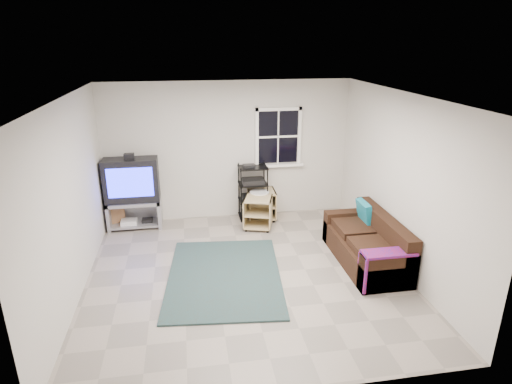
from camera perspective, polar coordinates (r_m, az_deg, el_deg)
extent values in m
plane|color=gray|center=(6.46, -1.30, -10.93)|extent=(4.60, 4.60, 0.00)
plane|color=white|center=(5.59, -1.51, 12.62)|extent=(4.60, 4.60, 0.00)
plane|color=beige|center=(8.08, -3.73, 5.45)|extent=(4.60, 0.00, 4.60)
plane|color=beige|center=(3.85, 3.59, -11.54)|extent=(4.60, 0.00, 4.60)
plane|color=beige|center=(6.04, -23.53, -1.23)|extent=(0.00, 4.60, 4.60)
plane|color=beige|center=(6.61, 18.77, 1.11)|extent=(0.00, 4.60, 4.60)
cube|color=black|center=(8.16, 2.95, 7.40)|extent=(0.80, 0.01, 1.02)
cube|color=white|center=(8.04, 3.04, 10.99)|extent=(0.88, 0.06, 0.06)
cube|color=white|center=(8.26, 2.93, 3.62)|extent=(0.98, 0.14, 0.05)
cube|color=white|center=(8.06, 0.11, 7.28)|extent=(0.06, 0.06, 1.10)
cube|color=white|center=(8.24, 5.79, 7.44)|extent=(0.06, 0.06, 1.10)
cube|color=white|center=(8.14, 2.97, 7.38)|extent=(0.78, 0.04, 0.04)
cube|color=gray|center=(8.09, -15.99, -1.26)|extent=(0.95, 0.48, 0.06)
cube|color=gray|center=(8.24, -18.92, -2.94)|extent=(0.06, 0.48, 0.52)
cube|color=gray|center=(8.13, -12.70, -2.63)|extent=(0.06, 0.48, 0.52)
cube|color=gray|center=(8.25, -15.71, -4.04)|extent=(0.84, 0.44, 0.04)
cube|color=gray|center=(8.38, -15.69, -2.22)|extent=(0.95, 0.04, 0.52)
cube|color=silver|center=(8.21, -16.56, -3.82)|extent=(0.29, 0.23, 0.08)
cube|color=black|center=(8.21, -14.28, -3.67)|extent=(0.19, 0.17, 0.06)
cube|color=black|center=(7.96, -16.27, 1.56)|extent=(0.95, 0.40, 0.78)
cube|color=#1E25FF|center=(7.76, -16.43, 1.20)|extent=(0.78, 0.01, 0.53)
cube|color=black|center=(7.84, -16.57, 4.60)|extent=(0.17, 0.12, 0.10)
cylinder|color=black|center=(7.96, -1.99, -0.51)|extent=(0.02, 0.02, 1.07)
cylinder|color=black|center=(8.04, 1.53, -0.31)|extent=(0.02, 0.02, 1.07)
cylinder|color=black|center=(8.29, -2.31, 0.32)|extent=(0.02, 0.02, 1.07)
cylinder|color=black|center=(8.36, 1.07, 0.51)|extent=(0.02, 0.02, 1.07)
cube|color=black|center=(8.33, -0.41, -3.15)|extent=(0.54, 0.39, 0.02)
cube|color=black|center=(8.31, -0.41, -2.81)|extent=(0.42, 0.31, 0.09)
cube|color=black|center=(8.21, -0.42, -1.06)|extent=(0.54, 0.39, 0.02)
cube|color=black|center=(8.19, -0.42, -0.71)|extent=(0.42, 0.31, 0.09)
cube|color=black|center=(8.10, -0.42, 1.09)|extent=(0.54, 0.39, 0.02)
cube|color=black|center=(8.09, -0.42, 1.45)|extent=(0.42, 0.31, 0.09)
cube|color=black|center=(8.00, -0.43, 3.30)|extent=(0.54, 0.39, 0.02)
cube|color=tan|center=(7.72, 0.28, -0.89)|extent=(0.61, 0.61, 0.02)
cube|color=tan|center=(7.92, 0.27, -4.34)|extent=(0.61, 0.61, 0.02)
cube|color=tan|center=(7.85, -1.43, -2.55)|extent=(0.16, 0.48, 0.53)
cube|color=tan|center=(7.79, 2.00, -2.72)|extent=(0.16, 0.48, 0.53)
cube|color=tan|center=(8.03, 0.48, -2.00)|extent=(0.44, 0.15, 0.53)
cube|color=tan|center=(7.82, 0.28, -2.78)|extent=(0.57, 0.58, 0.02)
cylinder|color=black|center=(7.78, -1.35, -5.10)|extent=(0.05, 0.05, 0.05)
cylinder|color=black|center=(8.09, 1.83, -4.07)|extent=(0.05, 0.05, 0.05)
cube|color=tan|center=(8.12, 0.74, 0.07)|extent=(0.54, 0.54, 0.02)
cube|color=tan|center=(8.30, 0.73, -3.14)|extent=(0.54, 0.54, 0.02)
cube|color=tan|center=(8.17, -0.98, -1.63)|extent=(0.05, 0.52, 0.52)
cube|color=tan|center=(8.24, 2.43, -1.47)|extent=(0.05, 0.52, 0.52)
cube|color=tan|center=(8.43, 0.51, -0.95)|extent=(0.47, 0.04, 0.52)
cube|color=tan|center=(8.21, 0.73, -1.69)|extent=(0.49, 0.51, 0.02)
cylinder|color=black|center=(8.10, -0.52, -4.02)|extent=(0.05, 0.05, 0.05)
cylinder|color=black|center=(8.52, 1.91, -2.78)|extent=(0.05, 0.05, 0.05)
cylinder|color=silver|center=(8.00, 0.46, -0.03)|extent=(0.37, 0.37, 0.03)
cube|color=black|center=(6.91, 14.31, -7.66)|extent=(0.79, 1.76, 0.37)
cube|color=black|center=(6.87, 16.81, -4.61)|extent=(0.21, 1.76, 0.38)
cube|color=black|center=(7.51, 12.05, -4.42)|extent=(0.79, 0.21, 0.55)
cube|color=black|center=(6.25, 17.19, -10.10)|extent=(0.79, 0.21, 0.55)
cube|color=black|center=(6.49, 15.14, -7.21)|extent=(0.53, 0.63, 0.11)
cube|color=black|center=(7.07, 12.83, -4.70)|extent=(0.53, 0.63, 0.11)
cube|color=teal|center=(7.18, 14.26, -2.61)|extent=(0.18, 0.42, 0.37)
cube|color=#0D1B91|center=(6.11, 17.31, -7.75)|extent=(0.73, 0.26, 0.04)
cube|color=#0D1B91|center=(6.10, 13.96, -10.41)|extent=(0.04, 0.26, 0.51)
cube|color=#322016|center=(6.41, -4.23, -11.09)|extent=(1.84, 2.39, 0.03)
cube|color=#A27048|center=(8.35, -18.26, -2.88)|extent=(0.36, 0.30, 0.44)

